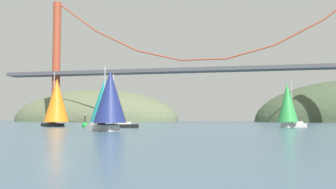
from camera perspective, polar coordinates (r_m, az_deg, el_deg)
The scene contains 8 objects.
ground_plane at distance 28.66m, azimuth -17.02°, elevation -6.86°, with size 360.00×360.00×0.00m, color #426075.
headland_left at distance 174.22m, azimuth -11.24°, elevation -4.08°, with size 78.44×44.00×29.11m, color #5B6647.
suspension_bridge at distance 122.09m, azimuth 5.45°, elevation 4.69°, with size 141.60×6.00×43.63m.
sailboat_orange_sail at distance 73.29m, azimuth -16.84°, elevation -1.07°, with size 8.65×8.43×10.50m.
sailboat_navy_sail at distance 47.13m, azimuth -9.01°, elevation -0.61°, with size 7.19×6.40×8.35m.
sailboat_teal_sail at distance 63.44m, azimuth -9.69°, elevation -1.13°, with size 8.72×5.65×9.12m.
sailboat_green_sail at distance 68.19m, azimuth 18.03°, elevation -1.42°, with size 6.09×6.54×8.03m.
channel_buoy at distance 69.69m, azimuth -12.70°, elevation -4.61°, with size 1.10×1.10×2.64m.
Camera 1 is at (13.88, -25.02, 1.71)m, focal length 39.50 mm.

